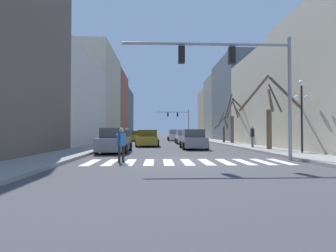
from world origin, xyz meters
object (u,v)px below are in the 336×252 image
object	(u,v)px
car_driving_away_lane	(115,141)
traffic_signal_far	(179,118)
pedestrian_near_right_corner	(121,142)
pedestrian_on_left_sidewalk	(252,134)
car_parked_right_far	(193,140)
car_driving_toward_lane	(148,139)
street_tree_right_mid	(270,113)
traffic_signal_near	(239,69)
street_lamp_right_corner	(302,101)
car_parked_left_far	(184,137)
car_parked_right_near	(138,136)
street_tree_right_far	(223,129)
street_tree_left_mid	(233,119)
car_parked_left_mid	(175,136)

from	to	relation	value
car_driving_away_lane	traffic_signal_far	bearing A→B (deg)	-11.37
pedestrian_near_right_corner	pedestrian_on_left_sidewalk	distance (m)	12.92
car_parked_right_far	pedestrian_on_left_sidewalk	bearing A→B (deg)	-94.47
car_driving_toward_lane	street_tree_right_mid	xyz separation A→B (m)	(9.14, -6.85, 2.01)
traffic_signal_near	street_lamp_right_corner	world-z (taller)	traffic_signal_near
traffic_signal_far	street_tree_right_mid	size ratio (longest dim) A/B	1.26
pedestrian_on_left_sidewalk	street_tree_right_mid	xyz separation A→B (m)	(0.43, -2.34, 1.53)
car_parked_left_far	car_parked_right_near	size ratio (longest dim) A/B	0.98
traffic_signal_near	pedestrian_near_right_corner	bearing A→B (deg)	-174.53
street_tree_right_far	car_driving_toward_lane	bearing A→B (deg)	-148.34
traffic_signal_near	car_driving_toward_lane	bearing A→B (deg)	111.58
car_parked_right_near	street_tree_right_far	distance (m)	13.56
street_lamp_right_corner	street_tree_left_mid	size ratio (longest dim) A/B	0.79
street_lamp_right_corner	car_driving_toward_lane	distance (m)	14.16
traffic_signal_far	pedestrian_on_left_sidewalk	world-z (taller)	traffic_signal_far
street_tree_left_mid	street_lamp_right_corner	bearing A→B (deg)	-88.89
car_driving_toward_lane	car_parked_left_mid	bearing A→B (deg)	166.57
car_parked_left_far	car_parked_right_near	distance (m)	10.41
car_parked_left_mid	car_parked_left_far	xyz separation A→B (m)	(0.50, -10.02, -0.05)
car_parked_right_far	street_tree_left_mid	world-z (taller)	street_tree_left_mid
car_parked_right_near	pedestrian_on_left_sidewalk	size ratio (longest dim) A/B	2.60
street_tree_left_mid	street_tree_right_far	bearing A→B (deg)	115.19
car_parked_right_far	street_tree_right_far	distance (m)	10.84
car_parked_right_near	street_tree_right_far	size ratio (longest dim) A/B	1.30
pedestrian_near_right_corner	pedestrian_on_left_sidewalk	bearing A→B (deg)	-15.25
street_lamp_right_corner	street_tree_right_mid	bearing A→B (deg)	103.64
street_tree_left_mid	street_tree_right_mid	distance (m)	10.72
traffic_signal_near	pedestrian_near_right_corner	distance (m)	6.86
street_lamp_right_corner	pedestrian_on_left_sidewalk	world-z (taller)	street_lamp_right_corner
car_parked_right_near	pedestrian_near_right_corner	size ratio (longest dim) A/B	2.92
traffic_signal_near	car_driving_away_lane	world-z (taller)	traffic_signal_near
street_tree_left_mid	street_tree_right_mid	size ratio (longest dim) A/B	1.03
traffic_signal_far	car_driving_toward_lane	world-z (taller)	traffic_signal_far
street_tree_right_far	car_driving_away_lane	bearing A→B (deg)	-130.32
car_parked_left_far	street_lamp_right_corner	bearing A→B (deg)	-158.98
car_parked_right_near	pedestrian_near_right_corner	xyz separation A→B (m)	(1.23, -26.86, 0.23)
car_parked_right_near	car_parked_left_mid	bearing A→B (deg)	-74.22
street_tree_left_mid	traffic_signal_far	bearing A→B (deg)	98.62
traffic_signal_far	car_driving_away_lane	world-z (taller)	traffic_signal_far
car_parked_left_mid	street_tree_right_far	world-z (taller)	street_tree_right_far
street_lamp_right_corner	pedestrian_on_left_sidewalk	distance (m)	5.83
traffic_signal_far	car_driving_toward_lane	xyz separation A→B (m)	(-5.58, -30.40, -3.64)
street_lamp_right_corner	car_parked_right_near	xyz separation A→B (m)	(-11.84, 23.39, -2.58)
traffic_signal_near	car_parked_right_near	distance (m)	27.50
car_parked_left_far	street_tree_left_mid	world-z (taller)	street_tree_left_mid
traffic_signal_near	car_parked_right_near	bearing A→B (deg)	104.94
street_tree_right_mid	car_parked_left_far	bearing A→B (deg)	112.76
street_tree_left_mid	car_driving_away_lane	bearing A→B (deg)	-136.02
street_tree_left_mid	street_tree_right_mid	world-z (taller)	street_tree_left_mid
car_parked_left_mid	street_tree_left_mid	xyz separation A→B (m)	(5.98, -11.28, 2.02)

